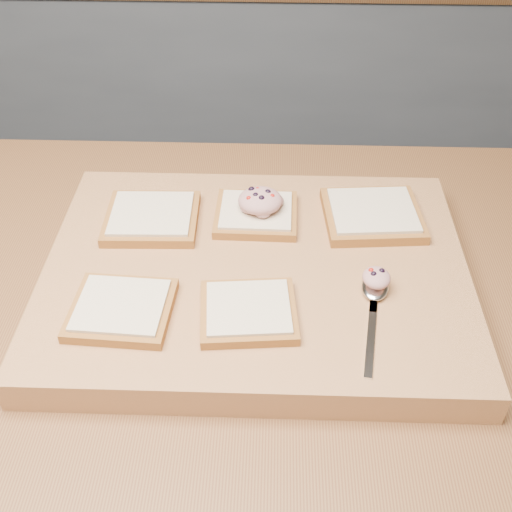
{
  "coord_description": "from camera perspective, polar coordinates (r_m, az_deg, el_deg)",
  "views": [
    {
      "loc": [
        -0.03,
        -0.59,
        1.48
      ],
      "look_at": [
        -0.05,
        0.03,
        0.96
      ],
      "focal_mm": 45.0,
      "sensor_mm": 36.0,
      "label": 1
    }
  ],
  "objects": [
    {
      "name": "spoon_salad",
      "position": [
        0.78,
        10.66,
        -1.89
      ],
      "size": [
        0.03,
        0.04,
        0.02
      ],
      "color": "tan",
      "rests_on": "spoon"
    },
    {
      "name": "spoon",
      "position": [
        0.79,
        10.48,
        -3.34
      ],
      "size": [
        0.05,
        0.17,
        0.01
      ],
      "color": "silver",
      "rests_on": "cutting_board"
    },
    {
      "name": "bread_near_left",
      "position": [
        0.77,
        -11.88,
        -4.63
      ],
      "size": [
        0.12,
        0.11,
        0.02
      ],
      "color": "#A16529",
      "rests_on": "cutting_board"
    },
    {
      "name": "bread_far_left",
      "position": [
        0.9,
        -9.25,
        3.4
      ],
      "size": [
        0.13,
        0.12,
        0.02
      ],
      "color": "#A16529",
      "rests_on": "cutting_board"
    },
    {
      "name": "bread_far_right",
      "position": [
        0.9,
        10.31,
        3.65
      ],
      "size": [
        0.14,
        0.13,
        0.02
      ],
      "color": "#A16529",
      "rests_on": "cutting_board"
    },
    {
      "name": "cutting_board",
      "position": [
        0.84,
        0.0,
        -1.78
      ],
      "size": [
        0.54,
        0.41,
        0.04
      ],
      "primitive_type": "cube",
      "color": "tan",
      "rests_on": "island_counter"
    },
    {
      "name": "island_counter",
      "position": [
        1.19,
        2.43,
        -19.79
      ],
      "size": [
        2.0,
        0.8,
        0.9
      ],
      "color": "slate",
      "rests_on": "ground"
    },
    {
      "name": "bread_far_center",
      "position": [
        0.89,
        0.0,
        3.77
      ],
      "size": [
        0.11,
        0.11,
        0.02
      ],
      "color": "#A16529",
      "rests_on": "cutting_board"
    },
    {
      "name": "bread_near_center",
      "position": [
        0.75,
        -0.68,
        -4.94
      ],
      "size": [
        0.12,
        0.11,
        0.02
      ],
      "color": "#A16529",
      "rests_on": "cutting_board"
    },
    {
      "name": "back_counter",
      "position": [
        2.26,
        2.49,
        13.82
      ],
      "size": [
        3.6,
        0.62,
        0.94
      ],
      "color": "slate",
      "rests_on": "ground"
    },
    {
      "name": "tuna_salad_dollop",
      "position": [
        0.88,
        0.37,
        4.97
      ],
      "size": [
        0.06,
        0.06,
        0.03
      ],
      "color": "tan",
      "rests_on": "bread_far_center"
    }
  ]
}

